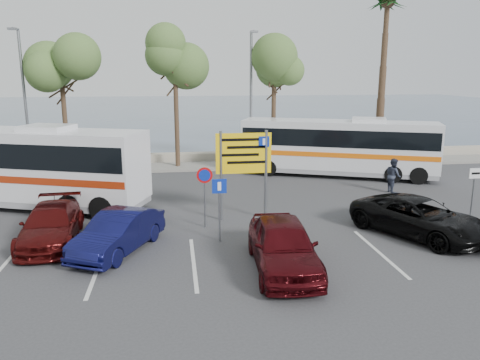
{
  "coord_description": "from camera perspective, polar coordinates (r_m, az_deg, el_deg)",
  "views": [
    {
      "loc": [
        -1.68,
        -14.69,
        5.79
      ],
      "look_at": [
        0.83,
        3.0,
        1.68
      ],
      "focal_mm": 35.0,
      "sensor_mm": 36.0,
      "label": 1
    }
  ],
  "objects": [
    {
      "name": "ground",
      "position": [
        15.88,
        -1.46,
        -8.43
      ],
      "size": [
        120.0,
        120.0,
        0.0
      ],
      "primitive_type": "plane",
      "color": "#363639",
      "rests_on": "ground"
    },
    {
      "name": "kerb_strip",
      "position": [
        29.3,
        -4.63,
        1.68
      ],
      "size": [
        44.0,
        2.4,
        0.15
      ],
      "primitive_type": "cube",
      "color": "gray",
      "rests_on": "ground"
    },
    {
      "name": "seawall",
      "position": [
        31.22,
        -4.86,
        2.8
      ],
      "size": [
        48.0,
        0.8,
        0.6
      ],
      "primitive_type": "cube",
      "color": "#A59984",
      "rests_on": "ground"
    },
    {
      "name": "sea",
      "position": [
        74.93,
        -6.83,
        8.46
      ],
      "size": [
        140.0,
        140.0,
        0.0
      ],
      "primitive_type": "plane",
      "color": "#3F5566",
      "rests_on": "ground"
    },
    {
      "name": "tree_left",
      "position": [
        29.38,
        -21.02,
        12.55
      ],
      "size": [
        3.2,
        3.2,
        7.2
      ],
      "color": "#382619",
      "rests_on": "kerb_strip"
    },
    {
      "name": "tree_mid",
      "position": [
        28.7,
        -7.96,
        14.58
      ],
      "size": [
        3.2,
        3.2,
        8.0
      ],
      "color": "#382619",
      "rests_on": "kerb_strip"
    },
    {
      "name": "tree_right",
      "position": [
        29.35,
        4.21,
        13.67
      ],
      "size": [
        3.2,
        3.2,
        7.4
      ],
      "color": "#382619",
      "rests_on": "kerb_strip"
    },
    {
      "name": "palm_tree",
      "position": [
        31.83,
        17.53,
        19.77
      ],
      "size": [
        4.8,
        4.8,
        11.2
      ],
      "color": "#382619",
      "rests_on": "kerb_strip"
    },
    {
      "name": "street_lamp_left",
      "position": [
        29.44,
        -24.84,
        9.48
      ],
      "size": [
        0.45,
        1.15,
        8.01
      ],
      "color": "slate",
      "rests_on": "kerb_strip"
    },
    {
      "name": "street_lamp_right",
      "position": [
        28.62,
        1.37,
        10.58
      ],
      "size": [
        0.45,
        1.15,
        8.01
      ],
      "color": "slate",
      "rests_on": "kerb_strip"
    },
    {
      "name": "direction_sign",
      "position": [
        18.4,
        0.45,
        2.44
      ],
      "size": [
        2.2,
        0.12,
        3.6
      ],
      "color": "slate",
      "rests_on": "ground"
    },
    {
      "name": "sign_no_stop",
      "position": [
        17.62,
        -4.33,
        -0.91
      ],
      "size": [
        0.6,
        0.08,
        2.35
      ],
      "color": "slate",
      "rests_on": "ground"
    },
    {
      "name": "sign_parking",
      "position": [
        16.14,
        -2.52,
        -2.58
      ],
      "size": [
        0.5,
        0.07,
        2.25
      ],
      "color": "slate",
      "rests_on": "ground"
    },
    {
      "name": "sign_taxi",
      "position": [
        20.32,
        26.59,
        -0.85
      ],
      "size": [
        0.5,
        0.07,
        2.2
      ],
      "color": "slate",
      "rests_on": "ground"
    },
    {
      "name": "lane_markings",
      "position": [
        14.87,
        -5.44,
        -9.99
      ],
      "size": [
        12.02,
        4.2,
        0.01
      ],
      "primitive_type": null,
      "color": "silver",
      "rests_on": "ground"
    },
    {
      "name": "coach_bus_left",
      "position": [
        22.67,
        -25.74,
        1.24
      ],
      "size": [
        11.8,
        6.38,
        3.64
      ],
      "color": "silver",
      "rests_on": "ground"
    },
    {
      "name": "coach_bus_right",
      "position": [
        27.14,
        11.83,
        3.72
      ],
      "size": [
        10.83,
        6.24,
        3.36
      ],
      "color": "silver",
      "rests_on": "ground"
    },
    {
      "name": "car_blue",
      "position": [
        15.96,
        -14.63,
        -6.21
      ],
      "size": [
        3.02,
        4.26,
        1.33
      ],
      "primitive_type": "imported",
      "rotation": [
        0.0,
        0.0,
        -0.44
      ],
      "color": "#0D0F40",
      "rests_on": "ground"
    },
    {
      "name": "car_maroon",
      "position": [
        17.53,
        -22.04,
        -5.07
      ],
      "size": [
        2.08,
        4.57,
        1.3
      ],
      "primitive_type": "imported",
      "rotation": [
        0.0,
        0.0,
        0.06
      ],
      "color": "#4B0D0C",
      "rests_on": "ground"
    },
    {
      "name": "car_red",
      "position": [
        14.13,
        5.3,
        -7.89
      ],
      "size": [
        2.08,
        4.65,
        1.55
      ],
      "primitive_type": "imported",
      "rotation": [
        0.0,
        0.0,
        -0.05
      ],
      "color": "#44090E",
      "rests_on": "ground"
    },
    {
      "name": "suv_black",
      "position": [
        18.13,
        20.99,
        -4.27
      ],
      "size": [
        4.39,
        5.43,
        1.38
      ],
      "primitive_type": "imported",
      "rotation": [
        0.0,
        0.0,
        0.5
      ],
      "color": "black",
      "rests_on": "ground"
    },
    {
      "name": "pedestrian_near",
      "position": [
        20.43,
        -14.24,
        -1.42
      ],
      "size": [
        0.74,
        0.69,
        1.71
      ],
      "primitive_type": "imported",
      "rotation": [
        0.0,
        0.0,
        3.75
      ],
      "color": "#92A7D5",
      "rests_on": "ground"
    },
    {
      "name": "pedestrian_far",
      "position": [
        24.22,
        18.19,
        0.54
      ],
      "size": [
        0.65,
        0.83,
        1.7
      ],
      "primitive_type": "imported",
      "rotation": [
        0.0,
        0.0,
        1.57
      ],
      "color": "#2C3243",
      "rests_on": "ground"
    }
  ]
}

